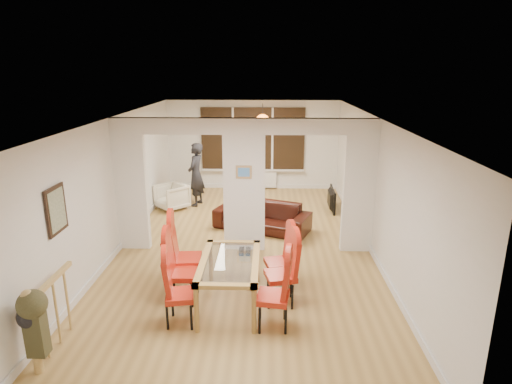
{
  "coord_description": "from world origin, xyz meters",
  "views": [
    {
      "loc": [
        0.47,
        -7.92,
        3.49
      ],
      "look_at": [
        0.21,
        0.6,
        1.01
      ],
      "focal_mm": 30.0,
      "sensor_mm": 36.0,
      "label": 1
    }
  ],
  "objects_px": {
    "bottle": "(251,196)",
    "bowl": "(250,202)",
    "person": "(196,175)",
    "sofa": "(262,216)",
    "dining_chair_lb": "(182,269)",
    "armchair": "(172,197)",
    "dining_chair_lc": "(186,254)",
    "dining_table": "(230,282)",
    "dining_chair_rb": "(281,271)",
    "dining_chair_ra": "(273,292)",
    "coffee_table": "(254,207)",
    "television": "(329,199)",
    "dining_chair_la": "(181,290)",
    "dining_chair_rc": "(278,258)"
  },
  "relations": [
    {
      "from": "bottle",
      "to": "bowl",
      "type": "relative_size",
      "value": 1.36
    },
    {
      "from": "person",
      "to": "sofa",
      "type": "bearing_deg",
      "value": 57.93
    },
    {
      "from": "dining_chair_lb",
      "to": "armchair",
      "type": "bearing_deg",
      "value": 103.56
    },
    {
      "from": "dining_chair_lc",
      "to": "person",
      "type": "distance_m",
      "value": 4.41
    },
    {
      "from": "dining_table",
      "to": "dining_chair_rb",
      "type": "relative_size",
      "value": 1.44
    },
    {
      "from": "bottle",
      "to": "bowl",
      "type": "xyz_separation_m",
      "value": [
        -0.02,
        -0.14,
        -0.12
      ]
    },
    {
      "from": "dining_chair_lb",
      "to": "dining_chair_ra",
      "type": "relative_size",
      "value": 1.0
    },
    {
      "from": "bottle",
      "to": "armchair",
      "type": "bearing_deg",
      "value": 175.65
    },
    {
      "from": "sofa",
      "to": "armchair",
      "type": "distance_m",
      "value": 2.7
    },
    {
      "from": "dining_table",
      "to": "bottle",
      "type": "distance_m",
      "value": 4.41
    },
    {
      "from": "dining_chair_ra",
      "to": "armchair",
      "type": "relative_size",
      "value": 1.54
    },
    {
      "from": "sofa",
      "to": "coffee_table",
      "type": "xyz_separation_m",
      "value": [
        -0.21,
        1.15,
        -0.18
      ]
    },
    {
      "from": "person",
      "to": "television",
      "type": "xyz_separation_m",
      "value": [
        3.41,
        -0.28,
        -0.55
      ]
    },
    {
      "from": "coffee_table",
      "to": "bowl",
      "type": "relative_size",
      "value": 4.99
    },
    {
      "from": "dining_chair_la",
      "to": "dining_chair_lc",
      "type": "distance_m",
      "value": 1.05
    },
    {
      "from": "dining_table",
      "to": "dining_chair_rb",
      "type": "bearing_deg",
      "value": 4.6
    },
    {
      "from": "dining_chair_lc",
      "to": "sofa",
      "type": "height_order",
      "value": "dining_chair_lc"
    },
    {
      "from": "person",
      "to": "television",
      "type": "relative_size",
      "value": 1.71
    },
    {
      "from": "dining_chair_ra",
      "to": "bottle",
      "type": "height_order",
      "value": "dining_chair_ra"
    },
    {
      "from": "dining_chair_lc",
      "to": "dining_chair_rc",
      "type": "height_order",
      "value": "dining_chair_lc"
    },
    {
      "from": "dining_chair_rc",
      "to": "bowl",
      "type": "height_order",
      "value": "dining_chair_rc"
    },
    {
      "from": "dining_chair_rc",
      "to": "sofa",
      "type": "relative_size",
      "value": 0.49
    },
    {
      "from": "dining_table",
      "to": "dining_chair_lc",
      "type": "relative_size",
      "value": 1.32
    },
    {
      "from": "dining_chair_lb",
      "to": "dining_chair_lc",
      "type": "height_order",
      "value": "dining_chair_lc"
    },
    {
      "from": "dining_chair_lb",
      "to": "armchair",
      "type": "relative_size",
      "value": 1.53
    },
    {
      "from": "dining_chair_la",
      "to": "bottle",
      "type": "relative_size",
      "value": 3.4
    },
    {
      "from": "dining_chair_la",
      "to": "bowl",
      "type": "relative_size",
      "value": 4.63
    },
    {
      "from": "bottle",
      "to": "person",
      "type": "bearing_deg",
      "value": 161.39
    },
    {
      "from": "dining_table",
      "to": "dining_chair_ra",
      "type": "xyz_separation_m",
      "value": [
        0.64,
        -0.57,
        0.18
      ]
    },
    {
      "from": "dining_chair_rc",
      "to": "bottle",
      "type": "xyz_separation_m",
      "value": [
        -0.6,
        3.85,
        -0.11
      ]
    },
    {
      "from": "dining_chair_la",
      "to": "television",
      "type": "bearing_deg",
      "value": 51.75
    },
    {
      "from": "dining_chair_rb",
      "to": "armchair",
      "type": "height_order",
      "value": "dining_chair_rb"
    },
    {
      "from": "dining_chair_la",
      "to": "person",
      "type": "height_order",
      "value": "person"
    },
    {
      "from": "dining_chair_rb",
      "to": "television",
      "type": "xyz_separation_m",
      "value": [
        1.34,
        4.55,
        -0.27
      ]
    },
    {
      "from": "sofa",
      "to": "bottle",
      "type": "distance_m",
      "value": 1.25
    },
    {
      "from": "person",
      "to": "dining_chair_lb",
      "type": "bearing_deg",
      "value": 18.86
    },
    {
      "from": "dining_chair_rb",
      "to": "armchair",
      "type": "relative_size",
      "value": 1.54
    },
    {
      "from": "dining_chair_rc",
      "to": "bottle",
      "type": "distance_m",
      "value": 3.9
    },
    {
      "from": "dining_chair_rb",
      "to": "bottle",
      "type": "distance_m",
      "value": 4.39
    },
    {
      "from": "dining_chair_rb",
      "to": "bowl",
      "type": "xyz_separation_m",
      "value": [
        -0.64,
        4.2,
        -0.26
      ]
    },
    {
      "from": "dining_chair_rb",
      "to": "person",
      "type": "xyz_separation_m",
      "value": [
        -2.07,
        4.83,
        0.28
      ]
    },
    {
      "from": "coffee_table",
      "to": "television",
      "type": "bearing_deg",
      "value": 8.07
    },
    {
      "from": "dining_chair_ra",
      "to": "coffee_table",
      "type": "xyz_separation_m",
      "value": [
        -0.42,
        4.91,
        -0.41
      ]
    },
    {
      "from": "dining_chair_la",
      "to": "coffee_table",
      "type": "xyz_separation_m",
      "value": [
        0.87,
        4.87,
        -0.39
      ]
    },
    {
      "from": "dining_chair_rb",
      "to": "bottle",
      "type": "xyz_separation_m",
      "value": [
        -0.62,
        4.34,
        -0.14
      ]
    },
    {
      "from": "person",
      "to": "dining_chair_lc",
      "type": "bearing_deg",
      "value": 19.43
    },
    {
      "from": "dining_chair_rc",
      "to": "dining_chair_lb",
      "type": "bearing_deg",
      "value": -176.31
    },
    {
      "from": "dining_chair_rb",
      "to": "armchair",
      "type": "xyz_separation_m",
      "value": [
        -2.66,
        4.5,
        -0.22
      ]
    },
    {
      "from": "coffee_table",
      "to": "dining_table",
      "type": "bearing_deg",
      "value": -92.95
    },
    {
      "from": "dining_chair_la",
      "to": "dining_chair_ra",
      "type": "relative_size",
      "value": 0.95
    }
  ]
}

